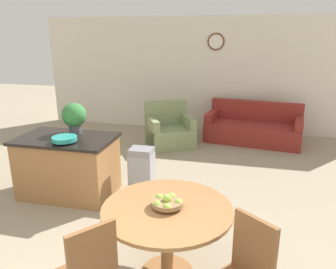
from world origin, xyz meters
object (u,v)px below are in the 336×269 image
(fruit_bowl, at_px, (167,202))
(trash_bin, at_px, (142,173))
(potted_plant, at_px, (74,116))
(armchair, at_px, (169,131))
(dining_table, at_px, (167,223))
(teal_bowl, at_px, (64,139))
(kitchen_island, at_px, (68,166))
(couch, at_px, (253,128))

(fruit_bowl, bearing_deg, trash_bin, 115.83)
(potted_plant, distance_m, armchair, 2.62)
(armchair, bearing_deg, potted_plant, -141.61)
(dining_table, height_order, teal_bowl, teal_bowl)
(fruit_bowl, xyz_separation_m, potted_plant, (-1.78, 1.59, 0.33))
(fruit_bowl, distance_m, teal_bowl, 2.06)
(dining_table, distance_m, potted_plant, 2.44)
(kitchen_island, bearing_deg, teal_bowl, -62.60)
(kitchen_island, height_order, teal_bowl, teal_bowl)
(potted_plant, bearing_deg, fruit_bowl, -41.77)
(dining_table, relative_size, armchair, 1.03)
(dining_table, relative_size, fruit_bowl, 4.11)
(fruit_bowl, relative_size, potted_plant, 0.66)
(fruit_bowl, bearing_deg, dining_table, 46.21)
(fruit_bowl, xyz_separation_m, trash_bin, (-0.74, 1.53, -0.44))
(couch, bearing_deg, teal_bowl, -118.65)
(fruit_bowl, distance_m, trash_bin, 1.76)
(trash_bin, relative_size, couch, 0.35)
(fruit_bowl, relative_size, kitchen_island, 0.22)
(fruit_bowl, xyz_separation_m, couch, (0.87, 4.59, -0.51))
(kitchen_island, bearing_deg, armchair, 69.97)
(armchair, bearing_deg, dining_table, -107.85)
(fruit_bowl, distance_m, kitchen_island, 2.30)
(dining_table, height_order, armchair, armchair)
(dining_table, relative_size, trash_bin, 1.65)
(trash_bin, bearing_deg, armchair, 93.42)
(kitchen_island, bearing_deg, dining_table, -36.92)
(dining_table, xyz_separation_m, kitchen_island, (-1.81, 1.36, -0.14))
(dining_table, distance_m, armchair, 4.02)
(armchair, bearing_deg, teal_bowl, -137.12)
(dining_table, relative_size, teal_bowl, 3.65)
(couch, xyz_separation_m, armchair, (-1.75, -0.68, 0.01))
(kitchen_island, xyz_separation_m, potted_plant, (0.04, 0.22, 0.70))
(kitchen_island, xyz_separation_m, armchair, (0.93, 2.55, -0.14))
(kitchen_island, bearing_deg, fruit_bowl, -36.95)
(kitchen_island, xyz_separation_m, couch, (2.68, 3.23, -0.15))
(dining_table, bearing_deg, potted_plant, 138.26)
(couch, bearing_deg, trash_bin, -109.65)
(trash_bin, height_order, armchair, armchair)
(potted_plant, relative_size, couch, 0.21)
(kitchen_island, distance_m, potted_plant, 0.73)
(teal_bowl, relative_size, trash_bin, 0.45)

